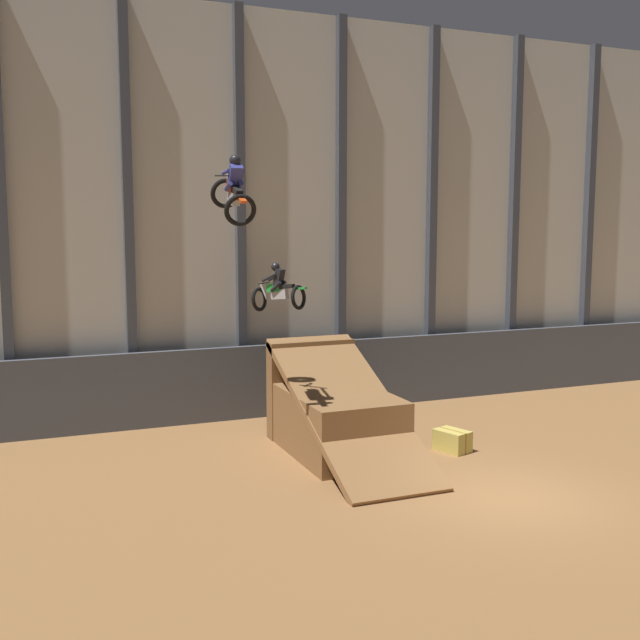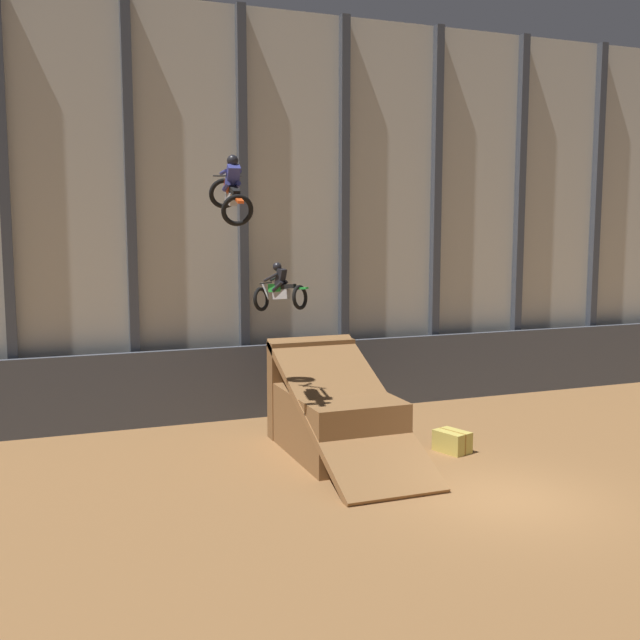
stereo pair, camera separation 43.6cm
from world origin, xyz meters
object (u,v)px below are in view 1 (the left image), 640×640
at_px(rider_bike_left_air, 234,192).
at_px(rider_bike_right_air, 278,291).
at_px(hay_bale_trackside, 452,441).
at_px(dirt_ramp, 333,414).

xyz_separation_m(rider_bike_left_air, rider_bike_right_air, (2.49, 4.19, -2.65)).
distance_m(rider_bike_left_air, hay_bale_trackside, 8.68).
bearing_deg(hay_bale_trackside, dirt_ramp, 156.62).
distance_m(dirt_ramp, rider_bike_right_air, 4.39).
xyz_separation_m(dirt_ramp, rider_bike_right_air, (-0.46, 3.10, 3.07)).
bearing_deg(rider_bike_right_air, dirt_ramp, -119.18).
relative_size(dirt_ramp, rider_bike_right_air, 3.49).
bearing_deg(rider_bike_right_air, rider_bike_left_air, -158.28).
relative_size(rider_bike_right_air, hay_bale_trackside, 1.62).
height_order(rider_bike_right_air, hay_bale_trackside, rider_bike_right_air).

